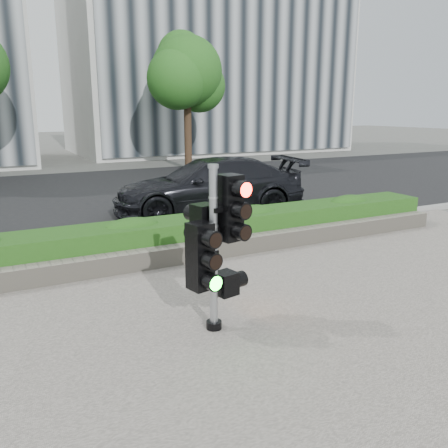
# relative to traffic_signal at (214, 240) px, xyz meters

# --- Properties ---
(ground) EXTENTS (120.00, 120.00, 0.00)m
(ground) POSITION_rel_traffic_signal_xyz_m (1.12, 0.85, -1.23)
(ground) COLOR #51514C
(ground) RESTS_ON ground
(sidewalk) EXTENTS (16.00, 11.00, 0.03)m
(sidewalk) POSITION_rel_traffic_signal_xyz_m (1.12, -1.65, -1.22)
(sidewalk) COLOR #9E9389
(sidewalk) RESTS_ON ground
(road) EXTENTS (60.00, 13.00, 0.02)m
(road) POSITION_rel_traffic_signal_xyz_m (1.12, 10.85, -1.22)
(road) COLOR black
(road) RESTS_ON ground
(curb) EXTENTS (60.00, 0.25, 0.12)m
(curb) POSITION_rel_traffic_signal_xyz_m (1.12, 4.00, -1.17)
(curb) COLOR gray
(curb) RESTS_ON ground
(stone_wall) EXTENTS (12.00, 0.32, 0.34)m
(stone_wall) POSITION_rel_traffic_signal_xyz_m (1.12, 2.75, -1.03)
(stone_wall) COLOR gray
(stone_wall) RESTS_ON sidewalk
(hedge) EXTENTS (12.00, 1.00, 0.68)m
(hedge) POSITION_rel_traffic_signal_xyz_m (1.12, 3.40, -0.86)
(hedge) COLOR #3A7F27
(hedge) RESTS_ON sidewalk
(building_right) EXTENTS (18.00, 10.00, 12.00)m
(building_right) POSITION_rel_traffic_signal_xyz_m (12.12, 25.85, 4.77)
(building_right) COLOR #B7B7B2
(building_right) RESTS_ON ground
(tree_right) EXTENTS (4.10, 3.58, 6.53)m
(tree_right) POSITION_rel_traffic_signal_xyz_m (6.61, 16.40, 3.25)
(tree_right) COLOR black
(tree_right) RESTS_ON ground
(traffic_signal) EXTENTS (0.79, 0.64, 2.18)m
(traffic_signal) POSITION_rel_traffic_signal_xyz_m (0.00, 0.00, 0.00)
(traffic_signal) COLOR black
(traffic_signal) RESTS_ON sidewalk
(car_dark) EXTENTS (5.54, 2.86, 1.54)m
(car_dark) POSITION_rel_traffic_signal_xyz_m (3.05, 6.52, -0.45)
(car_dark) COLOR black
(car_dark) RESTS_ON road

